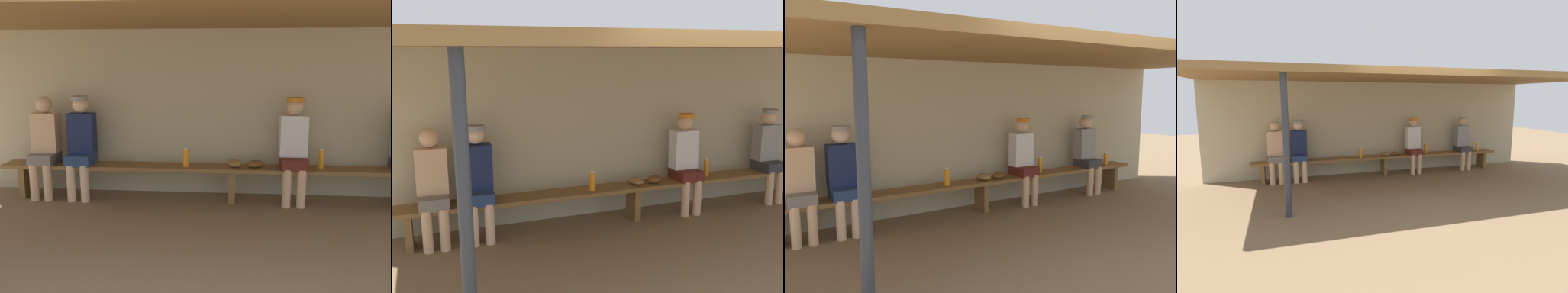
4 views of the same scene
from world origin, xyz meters
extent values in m
plane|color=brown|center=(0.00, 0.00, 0.00)|extent=(24.00, 24.00, 0.00)
cube|color=#B7AD8C|center=(0.00, 2.00, 1.10)|extent=(8.00, 0.20, 2.20)
cube|color=olive|center=(0.00, 0.70, 2.26)|extent=(8.00, 2.80, 0.12)
cylinder|color=#2D333D|center=(-2.28, -0.55, 1.10)|extent=(0.10, 0.10, 2.20)
cube|color=brown|center=(0.00, 1.55, 0.43)|extent=(6.00, 0.36, 0.05)
cube|color=brown|center=(0.00, 1.55, 0.21)|extent=(0.08, 0.29, 0.41)
cube|color=brown|center=(2.75, 1.55, 0.21)|extent=(0.08, 0.29, 0.41)
cube|color=#333338|center=(2.14, 1.53, 0.53)|extent=(0.32, 0.40, 0.14)
cylinder|color=#DBAD84|center=(2.05, 1.37, 0.24)|extent=(0.11, 0.11, 0.48)
cylinder|color=#DBAD84|center=(2.23, 1.37, 0.24)|extent=(0.11, 0.11, 0.48)
cube|color=gray|center=(2.14, 1.61, 0.86)|extent=(0.34, 0.20, 0.52)
sphere|color=#DBAD84|center=(2.14, 1.61, 1.23)|extent=(0.21, 0.21, 0.21)
cylinder|color=gray|center=(2.14, 1.57, 1.32)|extent=(0.21, 0.21, 0.05)
cube|color=#591E19|center=(0.77, 1.53, 0.53)|extent=(0.32, 0.40, 0.14)
cylinder|color=#DBAD84|center=(0.68, 1.37, 0.24)|extent=(0.11, 0.11, 0.48)
cylinder|color=#DBAD84|center=(0.86, 1.37, 0.24)|extent=(0.11, 0.11, 0.48)
cube|color=white|center=(0.77, 1.61, 0.86)|extent=(0.34, 0.20, 0.52)
sphere|color=#DBAD84|center=(0.77, 1.61, 1.23)|extent=(0.21, 0.21, 0.21)
cylinder|color=orange|center=(0.77, 1.57, 1.32)|extent=(0.21, 0.21, 0.05)
cube|color=navy|center=(-1.97, 1.53, 0.53)|extent=(0.32, 0.40, 0.14)
cylinder|color=beige|center=(-2.06, 1.37, 0.24)|extent=(0.11, 0.11, 0.48)
cylinder|color=beige|center=(-1.88, 1.37, 0.24)|extent=(0.11, 0.11, 0.48)
cube|color=#19234C|center=(-1.97, 1.61, 0.86)|extent=(0.34, 0.20, 0.52)
sphere|color=beige|center=(-1.97, 1.61, 1.23)|extent=(0.21, 0.21, 0.21)
cylinder|color=gray|center=(-1.97, 1.57, 1.32)|extent=(0.21, 0.21, 0.05)
cube|color=slate|center=(-2.47, 1.53, 0.53)|extent=(0.32, 0.40, 0.14)
cylinder|color=#DBAD84|center=(-2.56, 1.37, 0.24)|extent=(0.11, 0.11, 0.48)
cylinder|color=#DBAD84|center=(-2.38, 1.37, 0.24)|extent=(0.11, 0.11, 0.48)
cube|color=#DBAD84|center=(-2.47, 1.61, 0.86)|extent=(0.34, 0.20, 0.52)
sphere|color=#DBAD84|center=(-2.47, 1.61, 1.23)|extent=(0.21, 0.21, 0.21)
cylinder|color=orange|center=(2.56, 1.50, 0.57)|extent=(0.07, 0.07, 0.21)
cylinder|color=white|center=(2.56, 1.50, 0.68)|extent=(0.05, 0.05, 0.02)
cylinder|color=orange|center=(1.12, 1.57, 0.58)|extent=(0.07, 0.07, 0.23)
cylinder|color=white|center=(1.12, 1.57, 0.70)|extent=(0.05, 0.05, 0.02)
cylinder|color=orange|center=(-0.59, 1.51, 0.57)|extent=(0.08, 0.08, 0.23)
cylinder|color=white|center=(-0.59, 1.51, 0.70)|extent=(0.05, 0.05, 0.02)
ellipsoid|color=olive|center=(0.03, 1.55, 0.51)|extent=(0.23, 0.28, 0.09)
ellipsoid|color=brown|center=(0.29, 1.54, 0.51)|extent=(0.29, 0.28, 0.09)
camera|label=1|loc=(-0.02, -3.83, 1.76)|focal=39.58mm
camera|label=2|loc=(-2.50, -3.56, 2.18)|focal=41.68mm
camera|label=3|loc=(-3.06, -3.47, 1.75)|focal=37.45mm
camera|label=4|loc=(-2.36, -5.29, 1.83)|focal=28.26mm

